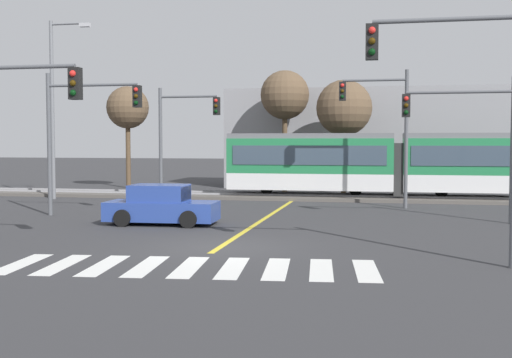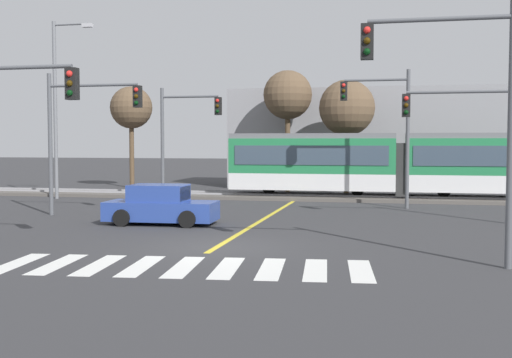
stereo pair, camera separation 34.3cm
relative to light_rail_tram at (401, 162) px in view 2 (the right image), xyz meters
name	(u,v)px [view 2 (the right image)]	position (x,y,z in m)	size (l,w,h in m)	color
ground_plane	(217,247)	(-5.54, -17.06, -2.05)	(200.00, 200.00, 0.00)	#333335
track_bed	(299,197)	(-5.54, 0.01, -1.96)	(120.00, 4.00, 0.18)	#56514C
rail_near	(297,195)	(-5.54, -0.71, -1.82)	(120.00, 0.08, 0.10)	#939399
rail_far	(300,193)	(-5.54, 0.73, -1.82)	(120.00, 0.08, 0.10)	#939399
light_rail_tram	(401,162)	(0.00, 0.00, 0.00)	(18.50, 2.64, 3.43)	silver
crosswalk_stripe_0	(17,263)	(-9.92, -20.61, -2.04)	(0.56, 2.80, 0.01)	silver
crosswalk_stripe_1	(58,264)	(-8.82, -20.51, -2.04)	(0.56, 2.80, 0.01)	silver
crosswalk_stripe_2	(99,265)	(-7.73, -20.40, -2.04)	(0.56, 2.80, 0.01)	silver
crosswalk_stripe_3	(141,266)	(-6.63, -20.29, -2.04)	(0.56, 2.80, 0.01)	silver
crosswalk_stripe_4	(184,267)	(-5.54, -20.18, -2.04)	(0.56, 2.80, 0.01)	silver
crosswalk_stripe_5	(227,268)	(-4.44, -20.07, -2.04)	(0.56, 2.80, 0.01)	silver
crosswalk_stripe_6	(271,269)	(-3.35, -19.96, -2.04)	(0.56, 2.80, 0.01)	silver
crosswalk_stripe_7	(316,270)	(-2.25, -19.85, -2.04)	(0.56, 2.80, 0.01)	silver
crosswalk_stripe_8	(361,271)	(-1.16, -19.74, -2.04)	(0.56, 2.80, 0.01)	silver
lane_centre_line	(263,219)	(-5.54, -10.09, -2.05)	(0.20, 16.19, 0.01)	gold
sedan_crossing	(161,206)	(-9.05, -12.35, -1.35)	(4.27, 2.05, 1.52)	#284293
traffic_light_mid_right	(472,127)	(2.56, -9.47, 1.66)	(4.25, 0.38, 5.64)	#515459
traffic_light_near_left	(3,120)	(-11.52, -18.64, 1.72)	(3.75, 0.38, 5.60)	#515459
traffic_light_far_right	(386,118)	(-0.76, -4.42, 2.20)	(3.25, 0.38, 6.53)	#515459
traffic_light_far_left	(182,128)	(-11.03, -3.89, 1.82)	(3.25, 0.38, 5.92)	#515459
traffic_light_mid_left	(81,122)	(-13.34, -10.36, 1.94)	(4.25, 0.38, 6.05)	#515459
traffic_light_near_right	(461,93)	(1.21, -18.72, 2.31)	(3.75, 0.38, 6.65)	#515459
street_lamp_west	(58,99)	(-18.40, -3.09, 3.43)	(2.37, 0.28, 9.72)	slate
bare_tree_far_west	(131,108)	(-17.89, 5.75, 3.38)	(2.87, 2.87, 6.93)	brown
bare_tree_west	(288,96)	(-6.92, 4.64, 3.99)	(3.08, 3.08, 7.64)	brown
bare_tree_east	(347,108)	(-3.15, 3.68, 3.12)	(3.37, 3.37, 6.89)	brown
building_backdrop_far	(378,139)	(-1.39, 9.75, 1.31)	(20.06, 6.00, 6.72)	gray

